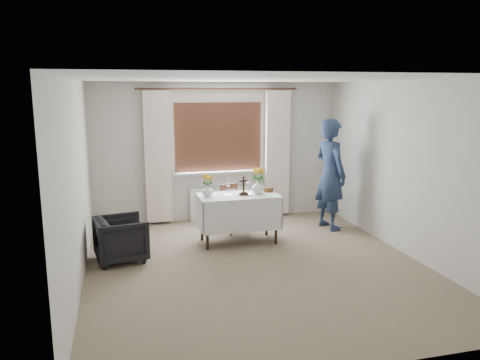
% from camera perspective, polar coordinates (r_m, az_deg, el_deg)
% --- Properties ---
extents(ground, '(5.00, 5.00, 0.00)m').
position_cam_1_polar(ground, '(6.48, 2.03, -10.48)').
color(ground, gray).
rests_on(ground, ground).
extents(altar_table, '(1.24, 0.64, 0.76)m').
position_cam_1_polar(altar_table, '(7.33, -0.19, -4.74)').
color(altar_table, white).
rests_on(altar_table, ground).
extents(wooden_chair, '(0.48, 0.48, 0.81)m').
position_cam_1_polar(wooden_chair, '(7.86, -0.74, -3.48)').
color(wooden_chair, '#4F281B').
rests_on(wooden_chair, ground).
extents(armchair, '(0.79, 0.78, 0.63)m').
position_cam_1_polar(armchair, '(6.80, -14.29, -6.97)').
color(armchair, black).
rests_on(armchair, ground).
extents(person, '(0.60, 0.78, 1.89)m').
position_cam_1_polar(person, '(8.10, 10.94, 0.69)').
color(person, navy).
rests_on(person, ground).
extents(radiator, '(1.10, 0.10, 0.60)m').
position_cam_1_polar(radiator, '(8.63, -2.51, -2.89)').
color(radiator, silver).
rests_on(radiator, ground).
extents(wooden_cross, '(0.15, 0.12, 0.30)m').
position_cam_1_polar(wooden_cross, '(7.21, 0.43, -0.68)').
color(wooden_cross, black).
rests_on(wooden_cross, altar_table).
extents(candlestick_left, '(0.10, 0.10, 0.31)m').
position_cam_1_polar(candlestick_left, '(7.19, -1.43, -0.67)').
color(candlestick_left, white).
rests_on(candlestick_left, altar_table).
extents(candlestick_right, '(0.13, 0.13, 0.39)m').
position_cam_1_polar(candlestick_right, '(7.24, 1.00, -0.27)').
color(candlestick_right, white).
rests_on(candlestick_right, altar_table).
extents(flower_vase_left, '(0.22, 0.22, 0.18)m').
position_cam_1_polar(flower_vase_left, '(7.14, -3.95, -1.31)').
color(flower_vase_left, white).
rests_on(flower_vase_left, altar_table).
extents(flower_vase_right, '(0.26, 0.26, 0.22)m').
position_cam_1_polar(flower_vase_right, '(7.31, 2.21, -0.85)').
color(flower_vase_right, white).
rests_on(flower_vase_right, altar_table).
extents(wicker_basket, '(0.19, 0.19, 0.07)m').
position_cam_1_polar(wicker_basket, '(7.50, 3.39, -1.13)').
color(wicker_basket, brown).
rests_on(wicker_basket, altar_table).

